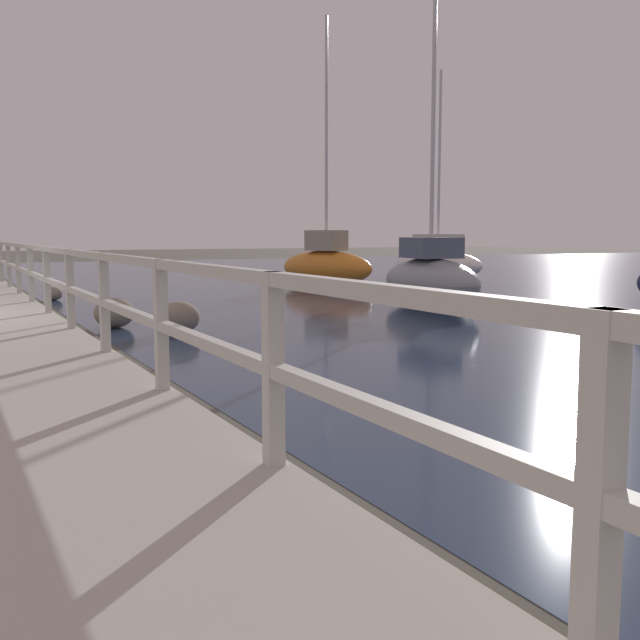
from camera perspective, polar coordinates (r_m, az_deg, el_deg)
railing at (r=13.16m, az=-20.11°, el=3.72°), size 0.10×32.50×1.10m
boulder_water_edge at (r=11.80m, az=-10.72°, el=0.19°), size 0.67×0.60×0.50m
boulder_upstream at (r=12.73m, az=-15.41°, el=0.53°), size 0.66×0.60×0.50m
boulder_downstream at (r=18.45m, az=-19.65°, el=1.90°), size 0.42×0.38×0.32m
sailboat_white at (r=25.92m, az=8.95°, el=4.48°), size 1.79×4.13×6.95m
sailboat_orange at (r=22.49m, az=0.48°, el=4.36°), size 2.25×3.55×7.82m
sailboat_gray at (r=16.27m, az=8.42°, el=3.24°), size 1.84×3.58×6.69m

